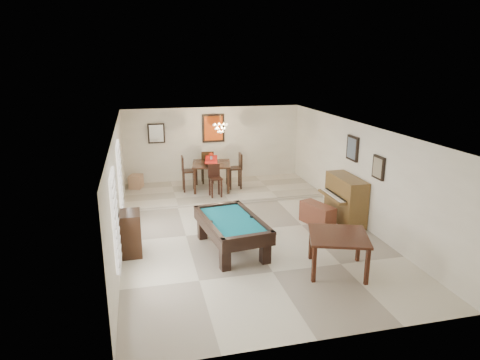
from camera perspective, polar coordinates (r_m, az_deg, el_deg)
name	(u,v)px	position (r m, az deg, el deg)	size (l,w,h in m)	color
ground_plane	(246,231)	(10.83, 0.75, -6.76)	(6.00, 9.00, 0.02)	beige
wall_back	(213,145)	(14.68, -3.56, 4.62)	(6.00, 0.04, 2.60)	silver
wall_front	(322,264)	(6.42, 10.88, -10.91)	(6.00, 0.04, 2.60)	silver
wall_left	(118,189)	(10.12, -15.94, -1.17)	(0.04, 9.00, 2.60)	silver
wall_right	(358,173)	(11.49, 15.44, 0.88)	(0.04, 9.00, 2.60)	silver
ceiling	(246,128)	(10.12, 0.80, 7.01)	(6.00, 9.00, 0.04)	white
dining_step	(221,191)	(13.79, -2.57, -1.42)	(6.00, 2.50, 0.12)	beige
window_left_front	(115,219)	(8.00, -16.29, -4.99)	(0.06, 1.00, 1.70)	white
window_left_rear	(120,178)	(10.66, -15.71, 0.27)	(0.06, 1.00, 1.70)	white
pool_table	(232,235)	(9.65, -1.12, -7.33)	(1.16, 2.14, 0.71)	black
square_table	(337,253)	(8.94, 12.86, -9.46)	(1.14, 1.14, 0.79)	black
upright_piano	(341,200)	(11.50, 13.27, -2.56)	(0.82, 1.46, 1.21)	brown
piano_bench	(317,214)	(11.27, 10.27, -4.54)	(0.39, 1.00, 0.55)	brown
apothecary_chest	(131,233)	(9.70, -14.32, -6.92)	(0.43, 0.65, 0.97)	black
dining_table	(212,174)	(13.64, -3.82, 0.75)	(1.18, 1.18, 0.97)	black
flower_vase	(211,156)	(13.50, -3.87, 3.20)	(0.13, 0.13, 0.22)	red
dining_chair_south	(215,181)	(12.91, -3.30, -0.12)	(0.36, 0.36, 0.98)	black
dining_chair_north	(207,167)	(14.36, -4.39, 1.78)	(0.41, 0.41, 1.10)	black
dining_chair_west	(189,174)	(13.52, -6.86, 0.85)	(0.41, 0.41, 1.12)	black
dining_chair_east	(235,171)	(13.72, -0.71, 1.22)	(0.42, 0.42, 1.14)	black
corner_bench	(136,181)	(14.23, -13.70, -0.18)	(0.37, 0.47, 0.42)	tan
chandelier	(220,125)	(13.27, -2.64, 7.37)	(0.44, 0.44, 0.60)	#FFE5B2
back_painting	(213,128)	(14.54, -3.58, 6.91)	(0.75, 0.06, 0.95)	#D84C14
back_mirror	(156,133)	(14.35, -11.10, 6.13)	(0.55, 0.06, 0.65)	white
right_picture_upper	(353,148)	(11.59, 14.78, 4.11)	(0.06, 0.55, 0.65)	slate
right_picture_lower	(379,168)	(10.53, 17.98, 1.59)	(0.06, 0.45, 0.55)	gray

